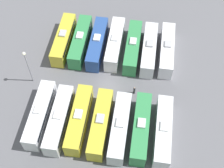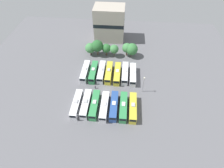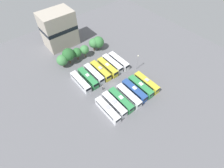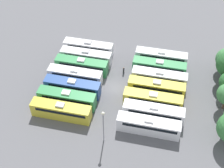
% 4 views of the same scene
% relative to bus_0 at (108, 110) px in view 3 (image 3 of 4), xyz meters
% --- Properties ---
extents(ground_plane, '(114.82, 114.82, 0.00)m').
position_rel_bus_0_xyz_m(ground_plane, '(9.76, 8.55, -1.71)').
color(ground_plane, slate).
extents(bus_0, '(2.47, 11.51, 3.46)m').
position_rel_bus_0_xyz_m(bus_0, '(0.00, 0.00, 0.00)').
color(bus_0, white).
rests_on(bus_0, ground_plane).
extents(bus_1, '(2.47, 11.51, 3.46)m').
position_rel_bus_0_xyz_m(bus_1, '(3.28, 0.38, 0.00)').
color(bus_1, silver).
rests_on(bus_1, ground_plane).
extents(bus_2, '(2.47, 11.51, 3.46)m').
position_rel_bus_0_xyz_m(bus_2, '(6.38, 0.27, 0.00)').
color(bus_2, '#338C4C').
rests_on(bus_2, ground_plane).
extents(bus_3, '(2.47, 11.51, 3.46)m').
position_rel_bus_0_xyz_m(bus_3, '(9.84, -0.12, 0.00)').
color(bus_3, white).
rests_on(bus_3, ground_plane).
extents(bus_4, '(2.47, 11.51, 3.46)m').
position_rel_bus_0_xyz_m(bus_4, '(13.14, 0.36, 0.00)').
color(bus_4, '#284C93').
rests_on(bus_4, ground_plane).
extents(bus_5, '(2.47, 11.51, 3.46)m').
position_rel_bus_0_xyz_m(bus_5, '(16.43, 0.27, 0.00)').
color(bus_5, '#338C4C').
rests_on(bus_5, ground_plane).
extents(bus_6, '(2.47, 11.51, 3.46)m').
position_rel_bus_0_xyz_m(bus_6, '(19.72, 0.24, 0.00)').
color(bus_6, gold).
rests_on(bus_6, ground_plane).
extents(bus_7, '(2.47, 11.51, 3.46)m').
position_rel_bus_0_xyz_m(bus_7, '(-0.22, 16.95, 0.00)').
color(bus_7, silver).
rests_on(bus_7, ground_plane).
extents(bus_8, '(2.47, 11.51, 3.46)m').
position_rel_bus_0_xyz_m(bus_8, '(3.26, 16.92, 0.00)').
color(bus_8, '#338C4C').
rests_on(bus_8, ground_plane).
extents(bus_9, '(2.47, 11.51, 3.46)m').
position_rel_bus_0_xyz_m(bus_9, '(6.53, 17.31, 0.00)').
color(bus_9, silver).
rests_on(bus_9, ground_plane).
extents(bus_10, '(2.47, 11.51, 3.46)m').
position_rel_bus_0_xyz_m(bus_10, '(9.67, 17.09, 0.00)').
color(bus_10, gold).
rests_on(bus_10, ground_plane).
extents(bus_11, '(2.47, 11.51, 3.46)m').
position_rel_bus_0_xyz_m(bus_11, '(13.19, 16.81, 0.00)').
color(bus_11, gold).
rests_on(bus_11, ground_plane).
extents(bus_12, '(2.47, 11.51, 3.46)m').
position_rel_bus_0_xyz_m(bus_12, '(16.34, 17.33, 0.00)').
color(bus_12, silver).
rests_on(bus_12, ground_plane).
extents(bus_13, '(2.47, 11.51, 3.46)m').
position_rel_bus_0_xyz_m(bus_13, '(19.59, 16.87, 0.00)').
color(bus_13, white).
rests_on(bus_13, ground_plane).
extents(worker_person, '(0.36, 0.36, 1.75)m').
position_rel_bus_0_xyz_m(worker_person, '(5.05, 9.39, -0.89)').
color(worker_person, '#333338').
rests_on(worker_person, ground_plane).
extents(light_pole, '(0.60, 0.60, 7.73)m').
position_rel_bus_0_xyz_m(light_pole, '(23.35, 9.39, 3.54)').
color(light_pole, gray).
rests_on(light_pole, ground_plane).
extents(tree_0, '(4.72, 4.72, 6.03)m').
position_rel_bus_0_xyz_m(tree_0, '(-0.36, 30.77, 1.95)').
color(tree_0, brown).
rests_on(tree_0, ground_plane).
extents(tree_1, '(5.40, 5.40, 7.72)m').
position_rel_bus_0_xyz_m(tree_1, '(3.03, 30.87, 3.30)').
color(tree_1, brown).
rests_on(tree_1, ground_plane).
extents(tree_2, '(4.16, 4.16, 5.94)m').
position_rel_bus_0_xyz_m(tree_2, '(7.16, 31.01, 2.13)').
color(tree_2, brown).
rests_on(tree_2, ground_plane).
extents(tree_3, '(4.07, 4.07, 6.08)m').
position_rel_bus_0_xyz_m(tree_3, '(10.80, 30.43, 2.32)').
color(tree_3, brown).
rests_on(tree_3, ground_plane).
extents(tree_4, '(4.42, 4.42, 6.48)m').
position_rel_bus_0_xyz_m(tree_4, '(16.62, 31.57, 2.53)').
color(tree_4, brown).
rests_on(tree_4, ground_plane).
extents(tree_5, '(5.42, 5.42, 6.79)m').
position_rel_bus_0_xyz_m(tree_5, '(18.89, 30.97, 2.37)').
color(tree_5, brown).
rests_on(tree_5, ground_plane).
extents(depot_building, '(14.76, 10.47, 16.81)m').
position_rel_bus_0_xyz_m(depot_building, '(7.18, 45.75, 6.78)').
color(depot_building, '#B2A899').
rests_on(depot_building, ground_plane).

